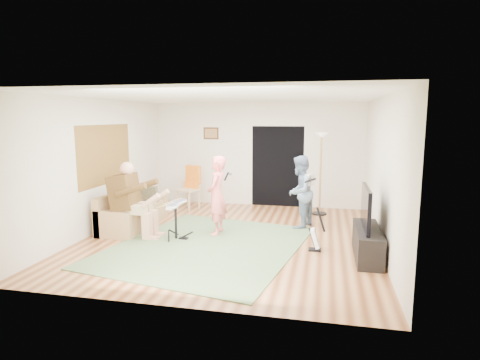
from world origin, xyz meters
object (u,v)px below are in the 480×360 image
guitarist (300,192)px  drum_kit (176,223)px  television (366,208)px  singer (217,195)px  tv_cabinet (367,243)px  sofa (130,215)px  guitar_spare (316,238)px  torchiere_lamp (321,159)px  dining_chair (189,194)px

guitarist → drum_kit: bearing=-38.8°
television → singer: bearing=164.0°
tv_cabinet → singer: bearing=164.3°
sofa → guitar_spare: guitar_spare is taller
guitar_spare → torchiere_lamp: size_ratio=0.40×
dining_chair → television: 4.98m
sofa → singer: bearing=-4.3°
sofa → drum_kit: bearing=-26.8°
torchiere_lamp → dining_chair: torchiere_lamp is taller
tv_cabinet → television: television is taller
tv_cabinet → guitar_spare: bearing=168.6°
tv_cabinet → drum_kit: bearing=175.3°
dining_chair → drum_kit: bearing=-54.8°
singer → guitarist: (1.58, 0.85, -0.02)m
dining_chair → television: television is taller
torchiere_lamp → singer: bearing=-133.0°
sofa → torchiere_lamp: 4.55m
torchiere_lamp → television: bearing=-74.9°
sofa → drum_kit: size_ratio=2.57×
singer → guitar_spare: singer is taller
drum_kit → guitar_spare: guitar_spare is taller
singer → television: (2.77, -0.79, 0.06)m
guitarist → tv_cabinet: bearing=57.4°
singer → tv_cabinet: bearing=73.2°
sofa → tv_cabinet: (4.78, -0.94, -0.01)m
torchiere_lamp → dining_chair: 3.43m
torchiere_lamp → tv_cabinet: torchiere_lamp is taller
drum_kit → television: television is taller
drum_kit → singer: singer is taller
tv_cabinet → television: bearing=180.0°
guitarist → torchiere_lamp: bearing=-177.2°
drum_kit → torchiere_lamp: torchiere_lamp is taller
guitarist → dining_chair: 3.14m
guitarist → torchiere_lamp: size_ratio=0.78×
guitarist → television: bearing=56.3°
guitar_spare → television: (0.81, -0.17, 0.63)m
drum_kit → dining_chair: (-0.63, 2.53, 0.07)m
singer → dining_chair: 2.44m
singer → guitarist: singer is taller
drum_kit → sofa: bearing=153.2°
sofa → guitarist: size_ratio=1.24×
sofa → singer: (1.97, -0.15, 0.53)m
guitarist → guitar_spare: 1.61m
drum_kit → guitarist: 2.67m
torchiere_lamp → tv_cabinet: size_ratio=1.41×
guitarist → dining_chair: (-2.89, 1.18, -0.37)m
guitar_spare → television: 1.03m
singer → guitar_spare: 2.14m
sofa → torchiere_lamp: bearing=26.6°
drum_kit → television: (3.45, -0.29, 0.53)m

